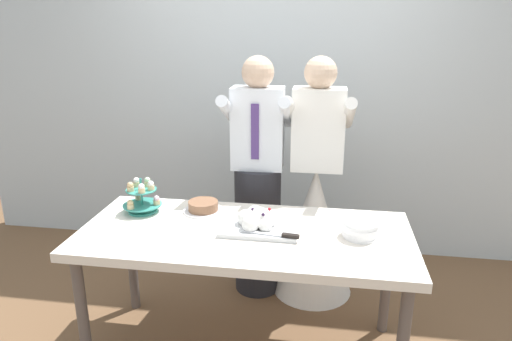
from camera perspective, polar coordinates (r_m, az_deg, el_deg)
name	(u,v)px	position (r m, az deg, el deg)	size (l,w,h in m)	color
rear_wall	(276,76)	(3.73, 2.52, 11.59)	(5.20, 0.10, 2.90)	silver
dessert_table	(245,243)	(2.56, -1.40, -9.00)	(1.80, 0.80, 0.78)	silver
cupcake_stand	(142,198)	(2.82, -13.93, -3.28)	(0.23, 0.23, 0.21)	teal
main_cake_tray	(258,221)	(2.53, 0.31, -6.33)	(0.43, 0.31, 0.13)	silver
plate_stack	(360,229)	(2.50, 12.78, -7.07)	(0.19, 0.19, 0.09)	white
round_cake	(203,207)	(2.78, -6.55, -4.49)	(0.24, 0.24, 0.06)	white
person_groom	(258,191)	(3.17, 0.22, -2.61)	(0.47, 0.50, 1.66)	#232328
person_bride	(315,215)	(3.23, 7.27, -5.51)	(0.56, 0.56, 1.66)	white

